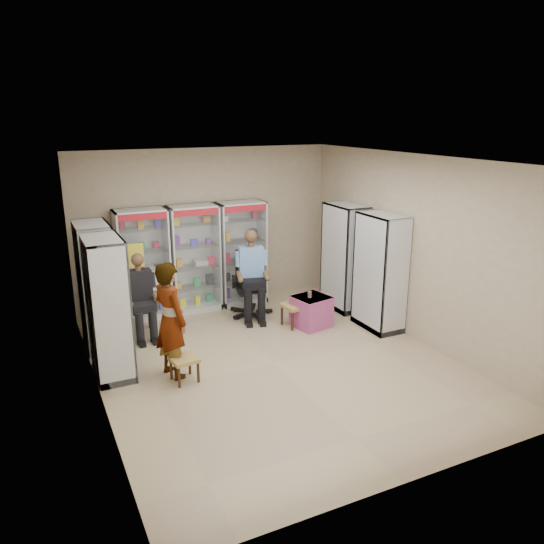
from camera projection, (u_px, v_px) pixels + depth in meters
name	position (u px, v px, depth m)	size (l,w,h in m)	color
floor	(275.00, 363.00, 7.94)	(6.00, 6.00, 0.00)	tan
room_shell	(275.00, 235.00, 7.38)	(5.02, 6.02, 3.01)	tan
cabinet_back_left	(143.00, 265.00, 9.48)	(0.90, 0.50, 2.00)	#B3B4BA
cabinet_back_mid	(194.00, 259.00, 9.87)	(0.90, 0.50, 2.00)	silver
cabinet_back_right	(241.00, 253.00, 10.27)	(0.90, 0.50, 2.00)	#A5A7AC
cabinet_right_far	(344.00, 257.00, 9.96)	(0.50, 0.90, 2.00)	silver
cabinet_right_near	(380.00, 272.00, 9.01)	(0.50, 0.90, 2.00)	silver
cabinet_left_far	(97.00, 286.00, 8.29)	(0.50, 0.90, 2.00)	#AEB0B6
cabinet_left_near	(108.00, 308.00, 7.34)	(0.50, 0.90, 2.00)	silver
wooden_chair	(140.00, 307.00, 8.90)	(0.42, 0.42, 0.94)	black
seated_customer	(140.00, 297.00, 8.80)	(0.44, 0.60, 1.34)	black
office_chair	(250.00, 284.00, 9.71)	(0.65, 0.65, 1.20)	black
seated_shopkeeper	(251.00, 276.00, 9.62)	(0.50, 0.70, 1.52)	#6895CE
pink_trunk	(311.00, 312.00, 9.26)	(0.57, 0.55, 0.55)	#C14D8F
tea_glass	(310.00, 295.00, 9.13)	(0.07, 0.07, 0.11)	#581207
woven_stool_a	(295.00, 315.00, 9.30)	(0.40, 0.40, 0.40)	#9C7842
woven_stool_b	(185.00, 369.00, 7.37)	(0.35, 0.35, 0.35)	#B2744B
standing_man	(170.00, 320.00, 7.36)	(0.61, 0.40, 1.68)	#97979A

